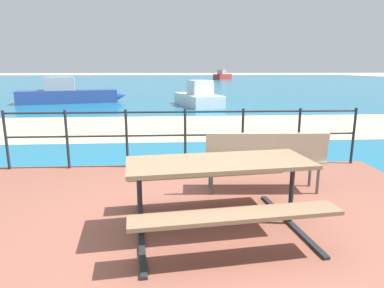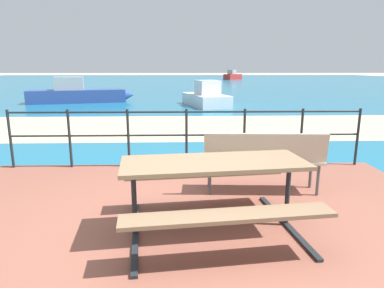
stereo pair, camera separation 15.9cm
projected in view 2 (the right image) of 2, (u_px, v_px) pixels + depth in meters
The scene contains 10 objects.
ground_plane at pixel (190, 242), 3.37m from camera, with size 240.00×240.00×0.00m, color beige.
patio_paving at pixel (190, 239), 3.36m from camera, with size 6.40×5.20×0.06m, color brown.
sea_water at pixel (183, 82), 42.35m from camera, with size 90.00×90.00×0.01m, color #196B8E.
beach_strip at pixel (185, 127), 9.98m from camera, with size 54.00×4.36×0.01m, color tan.
picnic_table at pixel (214, 178), 3.36m from camera, with size 2.00×1.67×0.75m.
park_bench at pixel (264, 156), 4.41m from camera, with size 1.61×0.50×0.84m.
railing_fence at pixel (187, 131), 5.63m from camera, with size 5.94×0.04×0.99m.
boat_near at pixel (205, 97), 15.49m from camera, with size 2.18×3.74×1.17m.
boat_mid at pixel (78, 94), 16.86m from camera, with size 5.25×2.35×1.28m.
boat_far at pixel (233, 76), 51.68m from camera, with size 3.30×3.38×1.47m.
Camera 2 is at (-0.07, -3.06, 1.71)m, focal length 31.21 mm.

